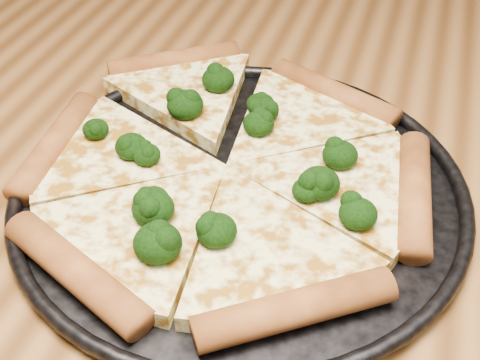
% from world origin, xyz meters
% --- Properties ---
extents(dining_table, '(1.20, 0.90, 0.75)m').
position_xyz_m(dining_table, '(0.00, 0.00, 0.66)').
color(dining_table, brown).
rests_on(dining_table, ground).
extents(pizza_pan, '(0.39, 0.39, 0.02)m').
position_xyz_m(pizza_pan, '(-0.10, -0.02, 0.76)').
color(pizza_pan, black).
rests_on(pizza_pan, dining_table).
extents(pizza, '(0.36, 0.39, 0.03)m').
position_xyz_m(pizza, '(-0.12, -0.01, 0.77)').
color(pizza, '#FFF79C').
rests_on(pizza, pizza_pan).
extents(broccoli_florets, '(0.27, 0.26, 0.03)m').
position_xyz_m(broccoli_florets, '(-0.12, -0.01, 0.78)').
color(broccoli_florets, black).
rests_on(broccoli_florets, pizza).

